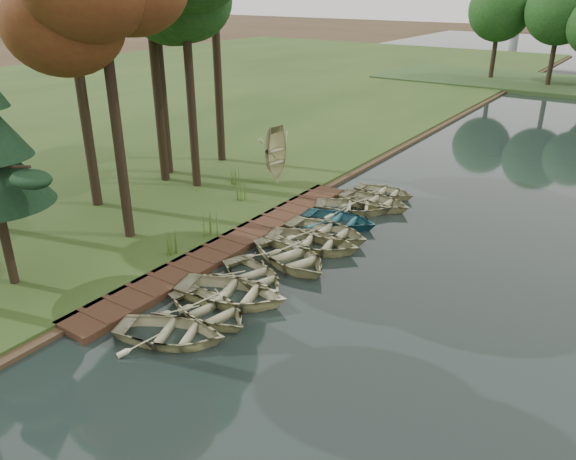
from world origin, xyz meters
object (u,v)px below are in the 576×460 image
Objects in this scene: rowboat_1 at (209,307)px; rowboat_2 at (232,290)px; boardwalk at (234,243)px; stored_rowboat at (276,176)px; rowboat_0 at (170,330)px.

rowboat_2 is at bearing 11.86° from rowboat_1.
boardwalk is 5.42m from rowboat_1.
boardwalk is 7.72m from stored_rowboat.
stored_rowboat is (-2.89, 7.14, 0.46)m from boardwalk.
rowboat_2 is 1.31× the size of stored_rowboat.
rowboat_1 is 1.12× the size of stored_rowboat.
rowboat_2 reaches higher than rowboat_1.
rowboat_1 is at bearing -145.22° from stored_rowboat.
rowboat_0 is at bearing -66.70° from boardwalk.
rowboat_1 is at bearing 165.19° from rowboat_2.
boardwalk is 5.29× the size of stored_rowboat.
stored_rowboat reaches higher than rowboat_0.
rowboat_1 is 13.08m from stored_rowboat.
boardwalk is 6.89m from rowboat_0.
rowboat_0 is at bearing -171.17° from rowboat_1.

